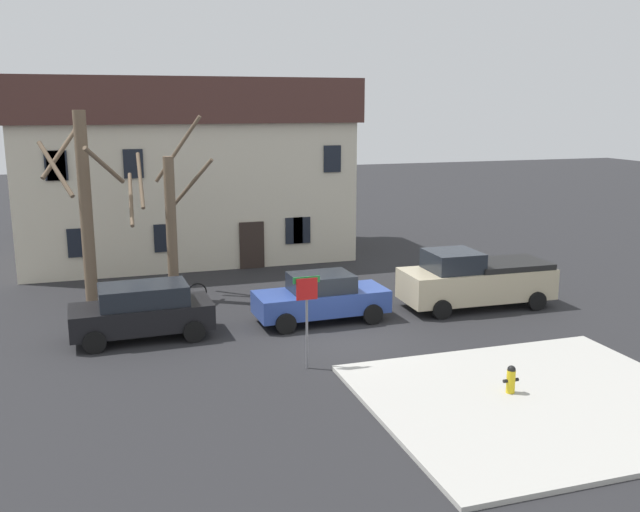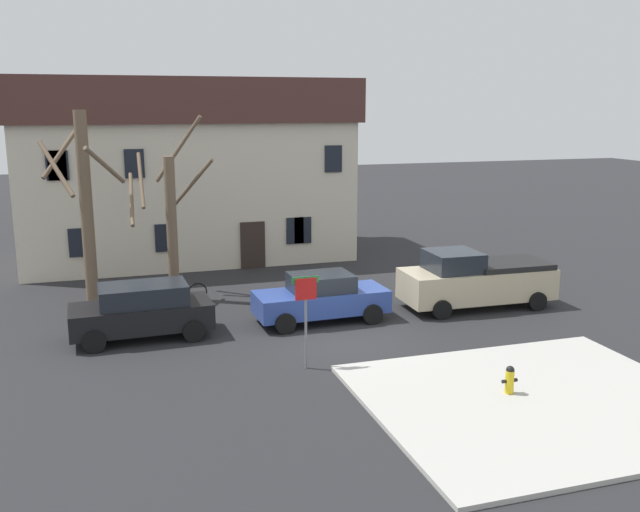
# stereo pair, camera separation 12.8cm
# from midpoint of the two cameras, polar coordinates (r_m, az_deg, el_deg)

# --- Properties ---
(ground_plane) EXTENTS (120.00, 120.00, 0.00)m
(ground_plane) POSITION_cam_midpoint_polar(r_m,az_deg,el_deg) (21.98, 1.90, -6.84)
(ground_plane) COLOR #262628
(sidewalk_slab) EXTENTS (8.32, 7.29, 0.12)m
(sidewalk_slab) POSITION_cam_midpoint_polar(r_m,az_deg,el_deg) (18.31, 17.57, -11.28)
(sidewalk_slab) COLOR #B7B5AD
(sidewalk_slab) RESTS_ON ground_plane
(building_main) EXTENTS (15.25, 7.39, 8.35)m
(building_main) POSITION_cam_midpoint_polar(r_m,az_deg,el_deg) (33.80, -10.78, 7.09)
(building_main) COLOR beige
(building_main) RESTS_ON ground_plane
(tree_bare_near) EXTENTS (2.92, 2.92, 7.02)m
(tree_bare_near) POSITION_cam_midpoint_polar(r_m,az_deg,el_deg) (26.25, -18.56, 4.02)
(tree_bare_near) COLOR brown
(tree_bare_near) RESTS_ON ground_plane
(tree_bare_mid) EXTENTS (3.17, 3.01, 6.82)m
(tree_bare_mid) POSITION_cam_midpoint_polar(r_m,az_deg,el_deg) (26.39, -12.08, 3.04)
(tree_bare_mid) COLOR brown
(tree_bare_mid) RESTS_ON ground_plane
(car_black_wagon) EXTENTS (4.39, 2.16, 1.73)m
(car_black_wagon) POSITION_cam_midpoint_polar(r_m,az_deg,el_deg) (22.53, -14.21, -4.34)
(car_black_wagon) COLOR black
(car_black_wagon) RESTS_ON ground_plane
(car_blue_sedan) EXTENTS (4.53, 2.08, 1.65)m
(car_blue_sedan) POSITION_cam_midpoint_polar(r_m,az_deg,el_deg) (23.53, 0.24, -3.43)
(car_blue_sedan) COLOR #2D4799
(car_blue_sedan) RESTS_ON ground_plane
(pickup_truck_beige) EXTENTS (5.53, 2.38, 2.12)m
(pickup_truck_beige) POSITION_cam_midpoint_polar(r_m,az_deg,el_deg) (25.76, 12.77, -1.89)
(pickup_truck_beige) COLOR #C6B793
(pickup_truck_beige) RESTS_ON ground_plane
(fire_hydrant) EXTENTS (0.42, 0.22, 0.72)m
(fire_hydrant) POSITION_cam_midpoint_polar(r_m,az_deg,el_deg) (18.30, 15.47, -9.69)
(fire_hydrant) COLOR gold
(fire_hydrant) RESTS_ON sidewalk_slab
(street_sign_pole) EXTENTS (0.76, 0.07, 2.63)m
(street_sign_pole) POSITION_cam_midpoint_polar(r_m,az_deg,el_deg) (19.08, -0.98, -4.00)
(street_sign_pole) COLOR slate
(street_sign_pole) RESTS_ON ground_plane
(bicycle_leaning) EXTENTS (1.75, 0.09, 1.03)m
(bicycle_leaning) POSITION_cam_midpoint_polar(r_m,az_deg,el_deg) (26.32, -10.97, -2.98)
(bicycle_leaning) COLOR black
(bicycle_leaning) RESTS_ON ground_plane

